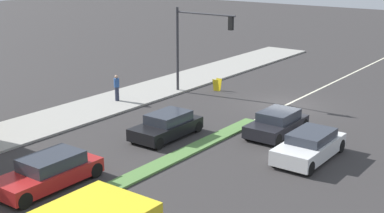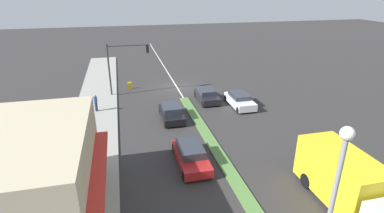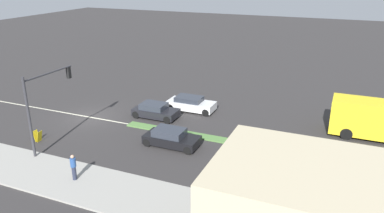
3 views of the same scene
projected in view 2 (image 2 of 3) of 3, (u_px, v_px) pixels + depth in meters
ground_plane at (229, 171)px, 19.56m from camera, size 160.00×160.00×0.00m
sidewalk_right at (84, 196)px, 17.13m from camera, size 4.00×73.00×0.12m
lane_marking_center at (177, 87)px, 35.78m from camera, size 0.16×60.00×0.01m
building_corner_store at (29, 180)px, 14.40m from camera, size 6.58×8.88×4.94m
traffic_signal_main at (122, 60)px, 31.93m from camera, size 4.59×0.34×5.60m
street_lamp at (333, 202)px, 9.65m from camera, size 0.44×0.44×7.37m
pedestrian at (96, 102)px, 28.34m from camera, size 0.34×0.34×1.66m
warning_aframe_sign at (130, 86)px, 34.92m from camera, size 0.45×0.53×0.84m
delivery_truck at (351, 186)px, 15.77m from camera, size 2.44×7.50×2.87m
sedan_dark at (207, 95)px, 31.29m from camera, size 1.88×3.87×1.27m
van_white at (240, 100)px, 29.96m from camera, size 1.87×4.29×1.29m
hatchback_red at (191, 155)px, 20.22m from camera, size 1.88×4.44×1.30m
suv_black at (172, 113)px, 27.02m from camera, size 1.85×4.01×1.27m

